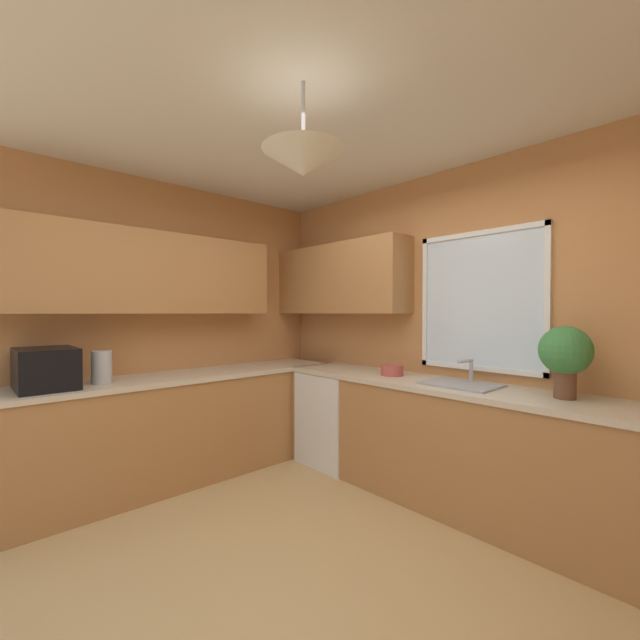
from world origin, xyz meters
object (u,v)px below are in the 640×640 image
Objects in this scene: microwave at (46,368)px; kettle at (102,367)px; sink_assembly at (461,384)px; bowl at (392,370)px; dishwasher at (338,417)px; potted_plant at (565,353)px.

microwave reaches higher than kettle.
bowl is (-0.63, -0.01, 0.03)m from sink_assembly.
microwave is 0.35m from kettle.
bowl reaches higher than dishwasher.
kettle is 1.30× the size of bowl.
potted_plant reaches higher than sink_assembly.
dishwasher is 1.91× the size of potted_plant.
dishwasher is 4.53× the size of bowl.
microwave is at bearing -137.84° from potted_plant.
potted_plant is (2.59, 2.35, 0.14)m from microwave.
sink_assembly is at bearing 0.67° from bowl.
dishwasher is 2.45m from microwave.
kettle is at bearing -123.13° from bowl.
sink_assembly is (1.26, 0.04, 0.49)m from dishwasher.
dishwasher is at bearing -178.31° from sink_assembly.
dishwasher is at bearing 73.79° from microwave.
potted_plant is at bearing 42.16° from microwave.
kettle is (-0.64, -1.92, 0.61)m from dishwasher.
microwave is 0.92× the size of sink_assembly.
bowl is at bearing -177.80° from potted_plant.
microwave is 1.92× the size of kettle.
sink_assembly is at bearing 50.19° from microwave.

